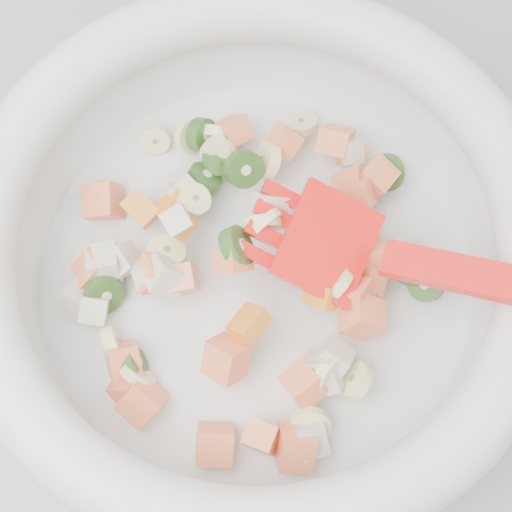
# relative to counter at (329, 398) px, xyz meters

# --- Properties ---
(counter) EXTENTS (2.00, 0.60, 0.90)m
(counter) POSITION_rel_counter_xyz_m (0.00, 0.00, 0.00)
(counter) COLOR #A2A3A8
(counter) RESTS_ON ground
(mixing_bowl) EXTENTS (0.49, 0.39, 0.15)m
(mixing_bowl) POSITION_rel_counter_xyz_m (-0.09, -0.02, 0.51)
(mixing_bowl) COLOR silver
(mixing_bowl) RESTS_ON counter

